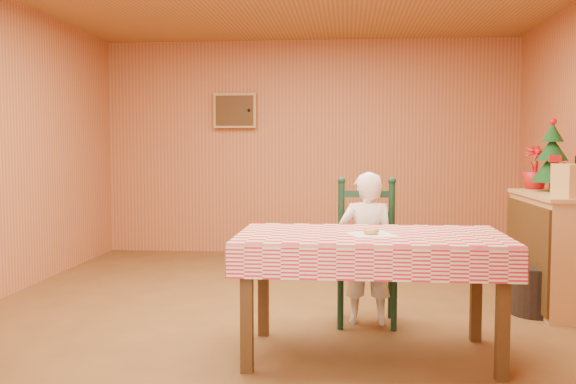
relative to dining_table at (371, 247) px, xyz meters
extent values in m
plane|color=brown|center=(-0.61, 0.87, -0.69)|extent=(6.00, 6.00, 0.00)
cube|color=#C17346|center=(-0.61, 3.87, 0.61)|extent=(5.00, 0.10, 2.60)
cube|color=tan|center=(-1.51, 3.81, 1.06)|extent=(0.52, 0.08, 0.42)
cube|color=#472E13|center=(-1.51, 3.76, 1.06)|extent=(0.46, 0.02, 0.36)
sphere|color=black|center=(-1.33, 3.75, 1.06)|extent=(0.04, 0.04, 0.04)
cube|color=#472E13|center=(0.00, 0.00, 0.03)|extent=(1.60, 0.90, 0.06)
cube|color=#472E13|center=(-0.72, -0.37, -0.34)|extent=(0.07, 0.07, 0.69)
cube|color=#472E13|center=(0.72, -0.37, -0.34)|extent=(0.07, 0.07, 0.69)
cube|color=#472E13|center=(-0.72, 0.37, -0.34)|extent=(0.07, 0.07, 0.69)
cube|color=#472E13|center=(0.72, 0.37, -0.34)|extent=(0.07, 0.07, 0.69)
cube|color=red|center=(0.00, 0.00, 0.07)|extent=(1.64, 0.94, 0.02)
cube|color=red|center=(0.00, -0.47, -0.03)|extent=(1.64, 0.02, 0.18)
cube|color=red|center=(0.00, 0.47, -0.03)|extent=(1.64, 0.02, 0.18)
cube|color=#325B29|center=(-0.82, 0.00, -0.03)|extent=(0.02, 0.94, 0.18)
cube|color=#325B29|center=(0.82, 0.00, -0.03)|extent=(0.02, 0.94, 0.18)
cube|color=black|center=(0.00, 0.73, -0.26)|extent=(0.44, 0.40, 0.04)
cylinder|color=black|center=(-0.19, 0.56, -0.48)|extent=(0.04, 0.04, 0.41)
cylinder|color=black|center=(0.19, 0.56, -0.48)|extent=(0.04, 0.04, 0.41)
cylinder|color=black|center=(-0.19, 0.90, -0.48)|extent=(0.04, 0.04, 0.41)
cylinder|color=black|center=(0.19, 0.90, -0.48)|extent=(0.04, 0.04, 0.41)
cylinder|color=black|center=(-0.19, 0.90, 0.06)|extent=(0.05, 0.05, 0.60)
sphere|color=black|center=(-0.19, 0.90, 0.36)|extent=(0.06, 0.06, 0.06)
cylinder|color=black|center=(0.19, 0.90, 0.06)|extent=(0.05, 0.05, 0.60)
sphere|color=black|center=(0.19, 0.90, 0.36)|extent=(0.06, 0.06, 0.06)
cube|color=black|center=(0.00, 0.90, -0.06)|extent=(0.38, 0.03, 0.05)
cube|color=black|center=(0.00, 0.90, 0.10)|extent=(0.38, 0.03, 0.05)
cube|color=black|center=(0.00, 0.90, 0.26)|extent=(0.38, 0.03, 0.05)
imported|color=white|center=(0.00, 0.73, -0.13)|extent=(0.41, 0.27, 1.12)
cube|color=white|center=(0.00, -0.05, 0.08)|extent=(0.33, 0.33, 0.00)
torus|color=#BB8F43|center=(0.00, -0.05, 0.10)|extent=(0.12, 0.12, 0.03)
cube|color=tan|center=(1.58, 1.38, -0.24)|extent=(0.50, 1.20, 0.90)
cube|color=tan|center=(1.58, 1.38, 0.23)|extent=(0.54, 1.24, 0.03)
cube|color=#472E13|center=(1.32, 1.38, -0.24)|extent=(0.02, 1.20, 0.80)
cylinder|color=#472E13|center=(1.58, 1.63, 0.28)|extent=(0.04, 0.04, 0.08)
cone|color=#0B3413|center=(1.58, 1.63, 0.44)|extent=(0.34, 0.34, 0.24)
cone|color=#0B3413|center=(1.58, 1.63, 0.60)|extent=(0.26, 0.26, 0.20)
cone|color=#0B3413|center=(1.58, 1.63, 0.74)|extent=(0.18, 0.18, 0.16)
sphere|color=#B01014|center=(1.58, 1.63, 0.83)|extent=(0.06, 0.06, 0.06)
cube|color=#B01014|center=(1.56, 1.48, 0.52)|extent=(0.10, 0.02, 0.06)
sphere|color=#B01014|center=(1.66, 1.57, 0.47)|extent=(0.04, 0.04, 0.04)
sphere|color=#B01014|center=(1.51, 1.68, 0.54)|extent=(0.04, 0.04, 0.04)
sphere|color=#B01014|center=(1.62, 1.72, 0.64)|extent=(0.04, 0.04, 0.04)
imported|color=#B01014|center=(1.53, 1.93, 0.44)|extent=(0.23, 0.23, 0.39)
cylinder|color=black|center=(1.32, 1.10, -0.50)|extent=(0.39, 0.39, 0.38)
camera|label=1|loc=(-0.15, -3.97, 0.62)|focal=40.00mm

